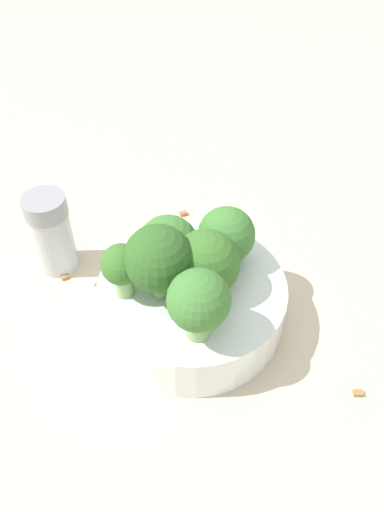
# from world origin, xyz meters

# --- Properties ---
(ground_plane) EXTENTS (3.00, 3.00, 0.00)m
(ground_plane) POSITION_xyz_m (0.00, 0.00, 0.00)
(ground_plane) COLOR beige
(bowl) EXTENTS (0.16, 0.16, 0.04)m
(bowl) POSITION_xyz_m (0.00, 0.00, 0.02)
(bowl) COLOR silver
(bowl) RESTS_ON ground_plane
(broccoli_floret_0) EXTENTS (0.06, 0.06, 0.06)m
(broccoli_floret_0) POSITION_xyz_m (0.01, 0.01, 0.07)
(broccoli_floret_0) COLOR #8EB770
(broccoli_floret_0) RESTS_ON bowl
(broccoli_floret_1) EXTENTS (0.05, 0.05, 0.05)m
(broccoli_floret_1) POSITION_xyz_m (-0.03, 0.00, 0.07)
(broccoli_floret_1) COLOR #84AD66
(broccoli_floret_1) RESTS_ON bowl
(broccoli_floret_2) EXTENTS (0.05, 0.05, 0.07)m
(broccoli_floret_2) POSITION_xyz_m (-0.01, -0.02, 0.08)
(broccoli_floret_2) COLOR #7A9E5B
(broccoli_floret_2) RESTS_ON bowl
(broccoli_floret_3) EXTENTS (0.05, 0.05, 0.06)m
(broccoli_floret_3) POSITION_xyz_m (0.04, -0.03, 0.08)
(broccoli_floret_3) COLOR #84AD66
(broccoli_floret_3) RESTS_ON bowl
(broccoli_floret_4) EXTENTS (0.05, 0.05, 0.05)m
(broccoli_floret_4) POSITION_xyz_m (0.00, 0.04, 0.07)
(broccoli_floret_4) COLOR #84AD66
(broccoli_floret_4) RESTS_ON bowl
(broccoli_floret_5) EXTENTS (0.03, 0.03, 0.05)m
(broccoli_floret_5) POSITION_xyz_m (-0.03, -0.04, 0.07)
(broccoli_floret_5) COLOR #8EB770
(broccoli_floret_5) RESTS_ON bowl
(pepper_shaker) EXTENTS (0.04, 0.04, 0.08)m
(pepper_shaker) POSITION_xyz_m (-0.14, -0.04, 0.04)
(pepper_shaker) COLOR #B2B7BC
(pepper_shaker) RESTS_ON ground_plane
(almond_crumb_0) EXTENTS (0.01, 0.01, 0.01)m
(almond_crumb_0) POSITION_xyz_m (-0.12, -0.05, 0.00)
(almond_crumb_0) COLOR olive
(almond_crumb_0) RESTS_ON ground_plane
(almond_crumb_1) EXTENTS (0.01, 0.01, 0.01)m
(almond_crumb_1) POSITION_xyz_m (-0.09, -0.03, 0.00)
(almond_crumb_1) COLOR olive
(almond_crumb_1) RESTS_ON ground_plane
(almond_crumb_2) EXTENTS (0.01, 0.01, 0.01)m
(almond_crumb_2) POSITION_xyz_m (-0.10, 0.10, 0.00)
(almond_crumb_2) COLOR olive
(almond_crumb_2) RESTS_ON ground_plane
(almond_crumb_3) EXTENTS (0.01, 0.01, 0.01)m
(almond_crumb_3) POSITION_xyz_m (0.15, 0.03, 0.00)
(almond_crumb_3) COLOR olive
(almond_crumb_3) RESTS_ON ground_plane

